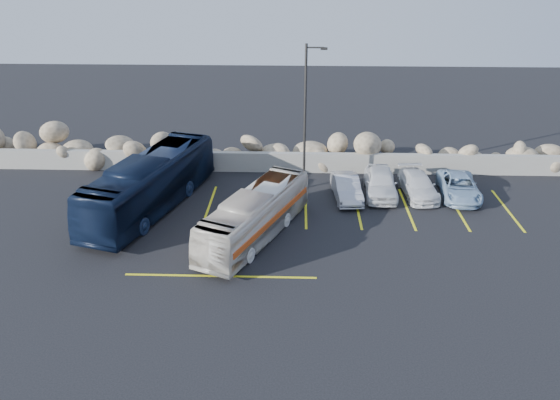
{
  "coord_description": "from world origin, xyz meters",
  "views": [
    {
      "loc": [
        2.13,
        -18.93,
        12.4
      ],
      "look_at": [
        1.35,
        4.0,
        1.77
      ],
      "focal_mm": 35.0,
      "sensor_mm": 36.0,
      "label": 1
    }
  ],
  "objects_px": {
    "lamppost": "(306,115)",
    "car_a": "(380,182)",
    "vintage_bus": "(255,215)",
    "car_b": "(347,188)",
    "car_c": "(418,185)",
    "tour_coach": "(151,183)",
    "car_d": "(459,187)"
  },
  "relations": [
    {
      "from": "car_c",
      "to": "vintage_bus",
      "type": "bearing_deg",
      "value": -153.76
    },
    {
      "from": "tour_coach",
      "to": "car_a",
      "type": "bearing_deg",
      "value": 26.58
    },
    {
      "from": "car_a",
      "to": "car_c",
      "type": "xyz_separation_m",
      "value": [
        2.06,
        0.0,
        -0.13
      ]
    },
    {
      "from": "vintage_bus",
      "to": "car_b",
      "type": "height_order",
      "value": "vintage_bus"
    },
    {
      "from": "tour_coach",
      "to": "lamppost",
      "type": "bearing_deg",
      "value": 36.49
    },
    {
      "from": "car_c",
      "to": "car_b",
      "type": "bearing_deg",
      "value": -176.61
    },
    {
      "from": "lamppost",
      "to": "car_b",
      "type": "height_order",
      "value": "lamppost"
    },
    {
      "from": "car_c",
      "to": "car_d",
      "type": "xyz_separation_m",
      "value": [
        2.19,
        -0.15,
        0.0
      ]
    },
    {
      "from": "vintage_bus",
      "to": "car_b",
      "type": "distance_m",
      "value": 6.49
    },
    {
      "from": "car_c",
      "to": "car_d",
      "type": "relative_size",
      "value": 0.95
    },
    {
      "from": "vintage_bus",
      "to": "car_a",
      "type": "xyz_separation_m",
      "value": [
        6.49,
        5.1,
        -0.42
      ]
    },
    {
      "from": "car_b",
      "to": "car_c",
      "type": "distance_m",
      "value": 3.99
    },
    {
      "from": "car_a",
      "to": "car_d",
      "type": "bearing_deg",
      "value": 0.92
    },
    {
      "from": "car_a",
      "to": "car_b",
      "type": "relative_size",
      "value": 1.13
    },
    {
      "from": "vintage_bus",
      "to": "tour_coach",
      "type": "bearing_deg",
      "value": 176.02
    },
    {
      "from": "tour_coach",
      "to": "car_d",
      "type": "distance_m",
      "value": 16.49
    },
    {
      "from": "car_b",
      "to": "car_c",
      "type": "xyz_separation_m",
      "value": [
        3.95,
        0.55,
        -0.03
      ]
    },
    {
      "from": "lamppost",
      "to": "car_a",
      "type": "height_order",
      "value": "lamppost"
    },
    {
      "from": "vintage_bus",
      "to": "car_c",
      "type": "height_order",
      "value": "vintage_bus"
    },
    {
      "from": "car_b",
      "to": "car_d",
      "type": "distance_m",
      "value": 6.15
    },
    {
      "from": "vintage_bus",
      "to": "car_a",
      "type": "relative_size",
      "value": 1.95
    },
    {
      "from": "vintage_bus",
      "to": "car_d",
      "type": "relative_size",
      "value": 1.94
    },
    {
      "from": "lamppost",
      "to": "tour_coach",
      "type": "relative_size",
      "value": 0.78
    },
    {
      "from": "lamppost",
      "to": "car_d",
      "type": "relative_size",
      "value": 1.89
    },
    {
      "from": "vintage_bus",
      "to": "car_a",
      "type": "bearing_deg",
      "value": 61.72
    },
    {
      "from": "car_a",
      "to": "car_d",
      "type": "relative_size",
      "value": 0.99
    },
    {
      "from": "car_a",
      "to": "car_b",
      "type": "xyz_separation_m",
      "value": [
        -1.89,
        -0.55,
        -0.1
      ]
    },
    {
      "from": "car_d",
      "to": "car_a",
      "type": "bearing_deg",
      "value": -177.36
    },
    {
      "from": "car_a",
      "to": "car_b",
      "type": "bearing_deg",
      "value": -160.8
    },
    {
      "from": "vintage_bus",
      "to": "car_d",
      "type": "bearing_deg",
      "value": 48.31
    },
    {
      "from": "lamppost",
      "to": "car_a",
      "type": "xyz_separation_m",
      "value": [
        4.14,
        -0.73,
        -3.58
      ]
    },
    {
      "from": "tour_coach",
      "to": "car_b",
      "type": "xyz_separation_m",
      "value": [
        10.2,
        1.63,
        -0.81
      ]
    }
  ]
}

